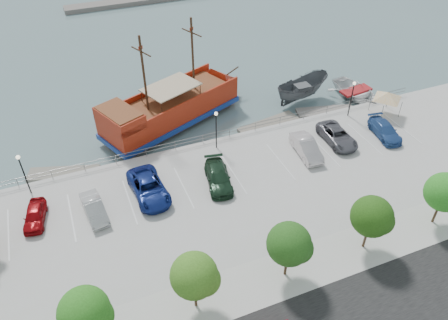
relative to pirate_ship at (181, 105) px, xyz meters
name	(u,v)px	position (x,y,z in m)	size (l,w,h in m)	color
ground	(242,195)	(1.28, -14.32, -2.00)	(160.00, 160.00, 0.00)	slate
sidewalk	(296,270)	(1.28, -24.32, -0.99)	(100.00, 4.00, 0.05)	beige
seawall_railing	(212,137)	(1.28, -6.52, -0.48)	(50.00, 0.06, 1.00)	slate
pirate_ship	(181,105)	(0.00, 0.00, 0.00)	(19.15, 11.91, 11.96)	#A2240E
patrol_boat	(302,91)	(14.82, -1.68, -0.55)	(2.83, 7.51, 2.91)	#4B4E53
speedboat	(355,93)	(21.41, -3.55, -1.29)	(4.93, 6.91, 1.43)	white
dock_west	(64,174)	(-13.76, -5.12, -1.81)	(6.80, 1.94, 0.39)	gray
dock_mid	(269,125)	(8.70, -5.12, -1.79)	(7.28, 2.08, 0.42)	gray
dock_east	(325,112)	(16.19, -5.12, -1.81)	(6.82, 1.95, 0.39)	gray
canopy_tent	(389,92)	(21.24, -9.01, 1.76)	(4.10, 4.10, 3.17)	slate
lamp_post_left	(22,168)	(-16.72, -7.82, 1.94)	(0.36, 0.36, 4.28)	black
lamp_post_mid	(216,124)	(1.28, -7.82, 1.94)	(0.36, 0.36, 4.28)	black
lamp_post_right	(352,93)	(17.28, -7.82, 1.94)	(0.36, 0.36, 4.28)	black
tree_b	(87,313)	(-13.57, -24.40, 2.29)	(3.30, 3.20, 5.00)	#473321
tree_c	(197,277)	(-6.57, -24.40, 2.29)	(3.30, 3.20, 5.00)	#473321
tree_d	(291,245)	(0.43, -24.40, 2.29)	(3.30, 3.20, 5.00)	#473321
tree_e	(374,217)	(7.43, -24.40, 2.29)	(3.30, 3.20, 5.00)	#473321
tree_f	(447,193)	(14.43, -24.40, 2.29)	(3.30, 3.20, 5.00)	#473321
parked_car_a	(35,215)	(-16.48, -11.64, -0.34)	(1.58, 3.92, 1.34)	#92070B
parked_car_b	(94,209)	(-11.76, -12.77, -0.29)	(1.52, 4.35, 1.43)	#B7B7B7
parked_car_c	(149,188)	(-6.86, -12.11, -0.17)	(2.76, 5.98, 1.66)	navy
parked_car_d	(218,177)	(-0.57, -13.01, -0.25)	(2.11, 5.18, 1.50)	#193421
parked_car_f	(306,147)	(9.19, -12.20, -0.19)	(1.72, 4.92, 1.62)	beige
parked_car_g	(337,136)	(13.24, -11.58, -0.27)	(2.45, 5.30, 1.47)	#595960
parked_car_h	(385,130)	(18.49, -12.59, -0.30)	(1.98, 4.88, 1.41)	#2C5293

